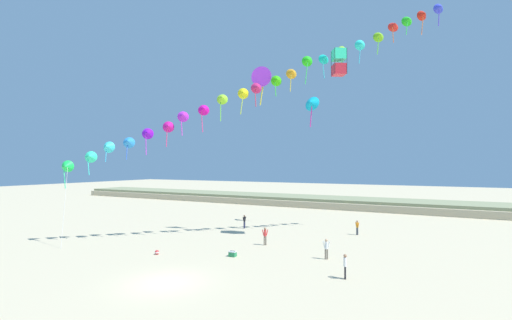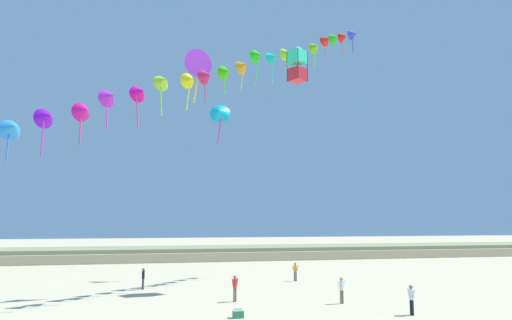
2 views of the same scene
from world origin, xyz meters
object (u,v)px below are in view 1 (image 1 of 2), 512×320
(large_kite_high_solo, at_px, (262,78))
(person_far_left, at_px, (357,227))
(large_kite_low_lead, at_px, (311,103))
(person_near_right, at_px, (345,265))
(person_far_right, at_px, (265,235))
(beach_cooler, at_px, (233,254))
(beach_ball, at_px, (157,252))
(person_mid_center, at_px, (244,221))
(large_kite_mid_trail, at_px, (339,62))
(person_near_left, at_px, (326,247))

(large_kite_high_solo, bearing_deg, person_far_left, 27.16)
(large_kite_low_lead, bearing_deg, person_near_right, -65.49)
(person_far_right, xyz_separation_m, large_kite_low_lead, (0.47, 11.99, 14.11))
(person_near_right, bearing_deg, person_far_right, 145.22)
(person_far_right, height_order, large_kite_high_solo, large_kite_high_solo)
(person_near_right, relative_size, beach_cooler, 2.76)
(person_near_right, xyz_separation_m, beach_cooler, (-9.30, 1.31, -0.71))
(person_far_left, distance_m, large_kite_high_solo, 18.76)
(beach_ball, bearing_deg, person_near_right, 3.89)
(person_mid_center, relative_size, large_kite_mid_trail, 0.62)
(person_mid_center, xyz_separation_m, large_kite_high_solo, (3.48, -2.38, 15.81))
(beach_ball, bearing_deg, beach_cooler, 21.80)
(person_far_right, height_order, large_kite_mid_trail, large_kite_mid_trail)
(person_near_left, relative_size, large_kite_mid_trail, 0.64)
(beach_cooler, bearing_deg, person_near_left, 21.18)
(large_kite_high_solo, xyz_separation_m, beach_cooler, (1.74, -8.80, -16.50))
(large_kite_mid_trail, xyz_separation_m, large_kite_high_solo, (-8.08, -0.54, -0.64))
(person_far_left, xyz_separation_m, person_far_right, (-6.61, -8.68, 0.06))
(person_near_left, bearing_deg, beach_ball, -158.53)
(person_far_left, xyz_separation_m, large_kite_low_lead, (-6.14, 3.32, 14.17))
(person_near_right, relative_size, beach_ball, 4.41)
(person_far_left, height_order, large_kite_mid_trail, large_kite_mid_trail)
(beach_ball, bearing_deg, large_kite_high_solo, 69.72)
(large_kite_low_lead, bearing_deg, beach_cooler, -93.69)
(person_near_left, distance_m, large_kite_high_solo, 19.03)
(person_far_left, relative_size, person_far_right, 0.94)
(person_far_right, bearing_deg, beach_cooler, -97.34)
(beach_ball, bearing_deg, large_kite_mid_trail, 43.78)
(person_mid_center, bearing_deg, beach_ball, -92.70)
(large_kite_low_lead, bearing_deg, person_mid_center, -138.74)
(person_mid_center, distance_m, person_far_left, 12.63)
(large_kite_low_lead, bearing_deg, person_far_left, -28.38)
(person_near_left, xyz_separation_m, beach_ball, (-12.79, -5.03, -0.74))
(beach_cooler, bearing_deg, person_near_right, -8.03)
(large_kite_low_lead, height_order, beach_cooler, large_kite_low_lead)
(person_mid_center, bearing_deg, person_far_left, 10.08)
(large_kite_high_solo, height_order, beach_ball, large_kite_high_solo)
(person_near_left, height_order, person_mid_center, person_near_left)
(large_kite_mid_trail, bearing_deg, large_kite_low_lead, 125.54)
(person_near_left, distance_m, large_kite_mid_trail, 17.74)
(person_near_left, distance_m, person_mid_center, 14.83)
(beach_ball, bearing_deg, person_far_right, 47.54)
(person_near_right, distance_m, person_far_right, 10.58)
(person_far_right, xyz_separation_m, large_kite_high_solo, (-2.35, 4.08, 15.77))
(person_near_left, height_order, large_kite_low_lead, large_kite_low_lead)
(large_kite_mid_trail, height_order, beach_ball, large_kite_mid_trail)
(person_mid_center, height_order, large_kite_low_lead, large_kite_low_lead)
(person_near_right, bearing_deg, person_near_left, 120.65)
(person_near_right, distance_m, beach_ball, 15.21)
(person_far_left, relative_size, large_kite_high_solo, 0.38)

